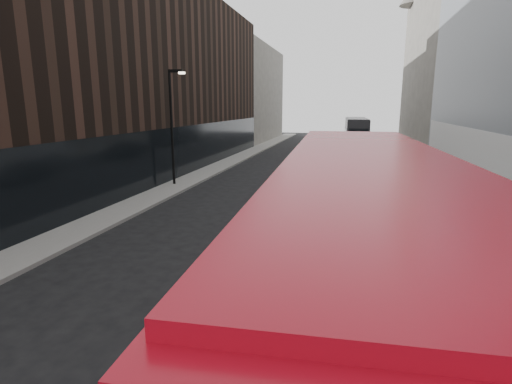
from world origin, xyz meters
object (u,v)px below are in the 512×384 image
Objects in this scene: car_c at (333,156)px; car_b at (356,174)px; street_lamp at (173,120)px; car_a at (310,185)px; grey_bus at (356,132)px; red_bus at (361,272)px.

car_b is at bearing -82.76° from car_c.
street_lamp reaches higher than car_a.
car_c is at bearing -98.94° from grey_bus.
grey_bus is at bearing 86.97° from red_bus.
grey_bus is 29.44m from car_a.
street_lamp is at bearing -161.14° from car_b.
car_b is 8.52m from car_c.
car_a is 0.81× the size of car_c.
grey_bus is 2.01× the size of car_c.
car_a is 1.01× the size of car_b.
red_bus is 0.99× the size of grey_bus.
car_a is 5.12m from car_b.
street_lamp is 12.09m from car_b.
car_a reaches higher than car_b.
car_b is at bearing -92.37° from grey_bus.
grey_bus is (11.21, 27.80, -2.30)m from street_lamp.
red_bus is (11.08, -16.76, -1.77)m from street_lamp.
street_lamp is 20.17m from red_bus.
car_c is (-1.90, 8.30, 0.07)m from car_b.
street_lamp is 30.06m from grey_bus.
red_bus is 2.46× the size of car_a.
car_a is at bearing -98.22° from car_c.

